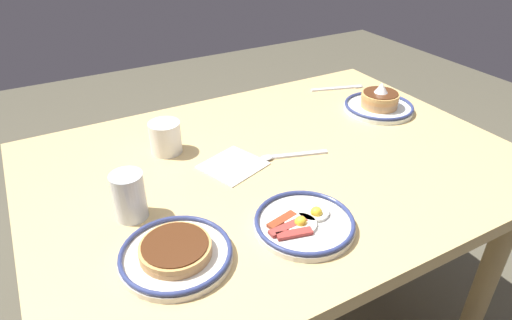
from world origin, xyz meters
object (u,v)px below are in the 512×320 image
at_px(coffee_mug, 165,137).
at_px(plate_center_pancakes, 176,253).
at_px(paper_napkin, 233,165).
at_px(drinking_glass, 130,198).
at_px(fork_near, 338,88).
at_px(plate_far_companion, 304,223).
at_px(tea_spoon, 284,156).
at_px(plate_near_main, 379,104).

bearing_deg(coffee_mug, plate_center_pancakes, 73.35).
bearing_deg(paper_napkin, drinking_glass, 15.24).
relative_size(coffee_mug, paper_napkin, 0.79).
height_order(coffee_mug, fork_near, coffee_mug).
relative_size(plate_far_companion, tea_spoon, 1.16).
bearing_deg(plate_near_main, drinking_glass, 10.20).
xyz_separation_m(coffee_mug, fork_near, (-0.71, -0.13, -0.04)).
distance_m(drinking_glass, tea_spoon, 0.44).
distance_m(plate_near_main, fork_near, 0.22).
bearing_deg(plate_far_companion, fork_near, -133.15).
distance_m(plate_center_pancakes, plate_far_companion, 0.28).
relative_size(plate_near_main, drinking_glass, 2.04).
xyz_separation_m(drinking_glass, paper_napkin, (-0.29, -0.08, -0.05)).
distance_m(coffee_mug, fork_near, 0.72).
height_order(paper_napkin, tea_spoon, tea_spoon).
bearing_deg(plate_near_main, paper_napkin, 7.60).
distance_m(coffee_mug, drinking_glass, 0.29).
bearing_deg(plate_near_main, fork_near, -89.35).
bearing_deg(plate_far_companion, plate_center_pancakes, -8.74).
bearing_deg(plate_far_companion, drinking_glass, -34.86).
xyz_separation_m(fork_near, tea_spoon, (0.44, 0.32, 0.00)).
bearing_deg(plate_near_main, plate_center_pancakes, 21.85).
xyz_separation_m(paper_napkin, fork_near, (-0.58, -0.29, 0.00)).
distance_m(drinking_glass, fork_near, 0.95).
height_order(plate_near_main, coffee_mug, plate_near_main).
xyz_separation_m(plate_far_companion, paper_napkin, (0.02, -0.30, -0.01)).
xyz_separation_m(plate_center_pancakes, drinking_glass, (0.04, -0.18, 0.03)).
height_order(plate_center_pancakes, plate_far_companion, plate_center_pancakes).
relative_size(coffee_mug, drinking_glass, 1.06).
bearing_deg(fork_near, plate_far_companion, 46.85).
xyz_separation_m(plate_near_main, coffee_mug, (0.71, -0.09, 0.02)).
distance_m(plate_center_pancakes, drinking_glass, 0.19).
bearing_deg(tea_spoon, coffee_mug, -35.32).
distance_m(plate_center_pancakes, paper_napkin, 0.36).
relative_size(plate_far_companion, coffee_mug, 1.87).
bearing_deg(coffee_mug, plate_far_companion, 108.22).
xyz_separation_m(plate_near_main, plate_far_companion, (0.56, 0.38, -0.01)).
xyz_separation_m(plate_far_companion, fork_near, (-0.56, -0.60, -0.01)).
height_order(plate_far_companion, fork_near, plate_far_companion).
height_order(drinking_glass, tea_spoon, drinking_glass).
relative_size(plate_near_main, plate_far_companion, 1.03).
bearing_deg(plate_center_pancakes, plate_near_main, -158.15).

